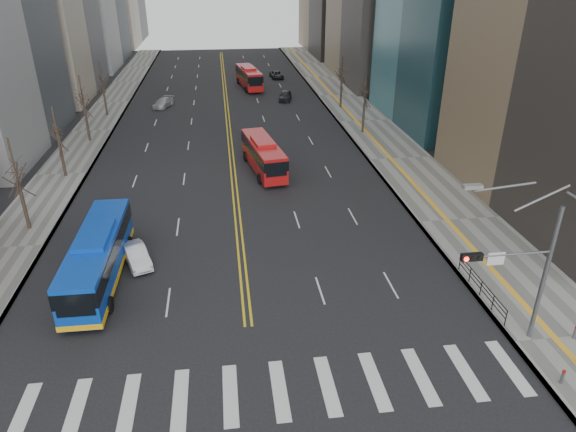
{
  "coord_description": "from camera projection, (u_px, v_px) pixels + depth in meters",
  "views": [
    {
      "loc": [
        -0.84,
        -18.35,
        18.5
      ],
      "look_at": [
        3.14,
        11.64,
        3.54
      ],
      "focal_mm": 32.0,
      "sensor_mm": 36.0,
      "label": 1
    }
  ],
  "objects": [
    {
      "name": "ground",
      "position": [
        255.0,
        392.0,
        24.6
      ],
      "size": [
        220.0,
        220.0,
        0.0
      ],
      "primitive_type": "plane",
      "color": "black"
    },
    {
      "name": "red_bus_near",
      "position": [
        263.0,
        153.0,
        50.09
      ],
      "size": [
        3.8,
        10.25,
        3.21
      ],
      "color": "#A71113",
      "rests_on": "ground"
    },
    {
      "name": "signal_mast",
      "position": [
        522.0,
        264.0,
        25.85
      ],
      "size": [
        5.37,
        0.37,
        9.39
      ],
      "color": "slate",
      "rests_on": "ground"
    },
    {
      "name": "bollards",
      "position": [
        573.0,
        355.0,
        26.13
      ],
      "size": [
        2.87,
        3.17,
        0.78
      ],
      "color": "slate",
      "rests_on": "sidewalk_right"
    },
    {
      "name": "centerline",
      "position": [
        227.0,
        107.0,
        73.47
      ],
      "size": [
        0.55,
        100.0,
        0.01
      ],
      "color": "gold",
      "rests_on": "ground"
    },
    {
      "name": "pedestrian_railing",
      "position": [
        481.0,
        286.0,
        31.26
      ],
      "size": [
        0.06,
        6.06,
        1.02
      ],
      "color": "black",
      "rests_on": "sidewalk_right"
    },
    {
      "name": "car_silver",
      "position": [
        163.0,
        103.0,
        72.96
      ],
      "size": [
        3.16,
        4.72,
        1.27
      ],
      "primitive_type": "imported",
      "rotation": [
        0.0,
        0.0,
        -0.35
      ],
      "color": "#A2A3A8",
      "rests_on": "ground"
    },
    {
      "name": "car_dark_mid",
      "position": [
        285.0,
        96.0,
        76.53
      ],
      "size": [
        2.57,
        4.4,
        1.41
      ],
      "primitive_type": "imported",
      "rotation": [
        0.0,
        0.0,
        -0.23
      ],
      "color": "black",
      "rests_on": "ground"
    },
    {
      "name": "red_bus_far",
      "position": [
        249.0,
        76.0,
        83.8
      ],
      "size": [
        3.91,
        10.86,
        3.38
      ],
      "color": "#A71113",
      "rests_on": "ground"
    },
    {
      "name": "blue_bus",
      "position": [
        98.0,
        255.0,
        32.67
      ],
      "size": [
        2.8,
        11.62,
        3.39
      ],
      "color": "#0C3FB7",
      "rests_on": "ground"
    },
    {
      "name": "car_white",
      "position": [
        136.0,
        255.0,
        34.89
      ],
      "size": [
        2.61,
        4.05,
        1.26
      ],
      "primitive_type": "imported",
      "rotation": [
        0.0,
        0.0,
        0.36
      ],
      "color": "silver",
      "rests_on": "ground"
    },
    {
      "name": "sidewalk_left",
      "position": [
        93.0,
        131.0,
        62.61
      ],
      "size": [
        5.0,
        130.0,
        0.15
      ],
      "primitive_type": "cube",
      "color": "slate",
      "rests_on": "ground"
    },
    {
      "name": "crosswalk",
      "position": [
        255.0,
        392.0,
        24.6
      ],
      "size": [
        26.7,
        4.0,
        0.01
      ],
      "color": "silver",
      "rests_on": "ground"
    },
    {
      "name": "sidewalk_right",
      "position": [
        364.0,
        121.0,
        66.62
      ],
      "size": [
        7.0,
        130.0,
        0.15
      ],
      "primitive_type": "cube",
      "color": "slate",
      "rests_on": "ground"
    },
    {
      "name": "car_dark_far",
      "position": [
        277.0,
        75.0,
        91.31
      ],
      "size": [
        2.37,
        4.49,
        1.2
      ],
      "primitive_type": "imported",
      "rotation": [
        0.0,
        0.0,
        0.09
      ],
      "color": "black",
      "rests_on": "ground"
    },
    {
      "name": "street_trees",
      "position": [
        158.0,
        112.0,
        52.3
      ],
      "size": [
        35.2,
        47.2,
        7.6
      ],
      "color": "#30251D",
      "rests_on": "ground"
    }
  ]
}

